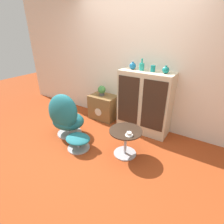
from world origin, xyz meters
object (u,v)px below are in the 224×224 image
at_px(tv_console, 104,107).
at_px(coffee_table, 125,140).
at_px(sideboard, 145,103).
at_px(potted_plant, 102,90).
at_px(egg_chair, 66,117).
at_px(vase_rightmost, 166,70).
at_px(ottoman, 78,140).
at_px(teacup, 129,134).
at_px(vase_inner_right, 153,69).
at_px(vase_leftmost, 133,66).
at_px(vase_inner_left, 142,66).

distance_m(tv_console, coffee_table, 1.37).
height_order(sideboard, potted_plant, sideboard).
distance_m(egg_chair, vase_rightmost, 1.97).
height_order(ottoman, coffee_table, coffee_table).
bearing_deg(coffee_table, egg_chair, -175.16).
bearing_deg(vase_rightmost, ottoman, -130.29).
distance_m(coffee_table, teacup, 0.24).
height_order(egg_chair, teacup, egg_chair).
bearing_deg(vase_inner_right, sideboard, -177.74).
xyz_separation_m(tv_console, vase_leftmost, (0.68, -0.00, 1.00)).
bearing_deg(ottoman, vase_rightmost, 49.71).
relative_size(egg_chair, ottoman, 1.98).
xyz_separation_m(vase_inner_left, potted_plant, (-0.90, 0.00, -0.61)).
xyz_separation_m(coffee_table, vase_inner_right, (0.02, 0.88, 0.98)).
relative_size(egg_chair, coffee_table, 1.67).
xyz_separation_m(vase_leftmost, potted_plant, (-0.72, 0.00, -0.60)).
bearing_deg(vase_inner_right, potted_plant, 179.92).
relative_size(vase_inner_right, vase_rightmost, 0.86).
xyz_separation_m(tv_console, egg_chair, (-0.17, -0.98, 0.13)).
height_order(ottoman, vase_inner_left, vase_inner_left).
distance_m(vase_leftmost, teacup, 1.34).
xyz_separation_m(vase_leftmost, vase_inner_right, (0.39, -0.00, -0.01)).
bearing_deg(sideboard, teacup, -79.43).
bearing_deg(ottoman, vase_leftmost, 71.95).
distance_m(coffee_table, vase_leftmost, 1.37).
bearing_deg(vase_inner_right, vase_leftmost, 180.00).
height_order(ottoman, vase_inner_right, vase_inner_right).
bearing_deg(coffee_table, teacup, -41.93).
xyz_separation_m(egg_chair, ottoman, (0.47, -0.20, -0.24)).
relative_size(sideboard, vase_inner_right, 10.75).
height_order(sideboard, egg_chair, sideboard).
relative_size(vase_inner_left, potted_plant, 0.93).
xyz_separation_m(vase_rightmost, teacup, (-0.14, -0.98, -0.79)).
distance_m(tv_console, vase_inner_left, 1.33).
relative_size(vase_leftmost, vase_rightmost, 1.05).
xyz_separation_m(ottoman, potted_plant, (-0.34, 1.18, 0.50)).
distance_m(sideboard, egg_chair, 1.52).
height_order(vase_inner_left, vase_inner_right, vase_inner_left).
height_order(vase_leftmost, teacup, vase_leftmost).
xyz_separation_m(sideboard, potted_plant, (-1.02, 0.01, 0.06)).
relative_size(ottoman, vase_leftmost, 3.23).
distance_m(egg_chair, ottoman, 0.56).
bearing_deg(vase_rightmost, teacup, -98.27).
bearing_deg(teacup, coffee_table, 138.07).
height_order(ottoman, vase_rightmost, vase_rightmost).
distance_m(sideboard, ottoman, 1.43).
bearing_deg(vase_inner_right, vase_rightmost, 0.00).
distance_m(ottoman, vase_leftmost, 1.66).
bearing_deg(ottoman, coffee_table, 21.92).
xyz_separation_m(ottoman, teacup, (0.86, 0.21, 0.31)).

